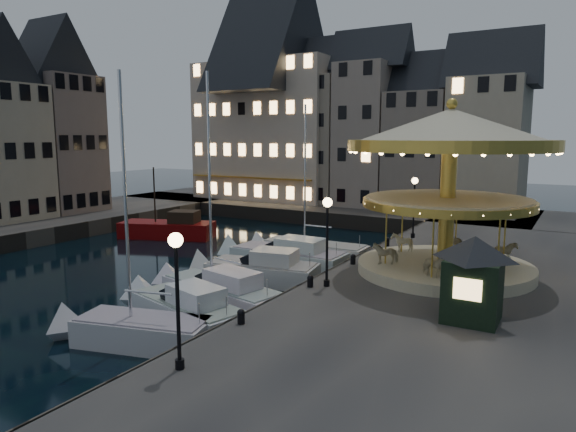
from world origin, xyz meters
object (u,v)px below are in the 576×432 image
Objects in this scene: streetlamp_b at (327,229)px; motorboat_f at (307,251)px; motorboat_c at (216,291)px; carousel at (450,160)px; streetlamp_a at (177,281)px; ticket_kiosk at (474,264)px; bollard_c at (353,259)px; bollard_d at (387,241)px; motorboat_d at (256,271)px; bollard_b at (310,281)px; streetlamp_c at (414,199)px; bollard_a at (241,316)px; red_fishing_boat at (169,229)px; motorboat_b at (181,309)px; motorboat_a at (131,331)px; motorboat_e at (283,256)px.

motorboat_f is at bearing 123.21° from streetlamp_b.
motorboat_c reaches higher than carousel.
streetlamp_a is 1.12× the size of ticket_kiosk.
bollard_c is 1.00× the size of bollard_d.
bollard_d is 9.02m from motorboat_d.
streetlamp_b is at bearing -24.95° from motorboat_d.
bollard_b and bollard_d have the same top height.
motorboat_d is (-5.83, -10.79, -3.38)m from streetlamp_c.
ticket_kiosk is at bearing -39.46° from motorboat_f.
bollard_a is (-0.60, 4.00, -2.41)m from streetlamp_a.
red_fishing_boat reaches higher than bollard_b.
motorboat_f is at bearing 119.22° from bollard_b.
motorboat_b is at bearing 131.86° from streetlamp_a.
motorboat_d is (-0.73, 9.98, 0.10)m from motorboat_a.
motorboat_a is (-4.50, -6.77, -1.07)m from bollard_b.
streetlamp_a is 0.38× the size of motorboat_f.
streetlamp_c reaches higher than motorboat_b.
streetlamp_b is at bearing -86.57° from bollard_d.
motorboat_c reaches higher than motorboat_e.
streetlamp_b is 6.88m from ticket_kiosk.
streetlamp_b reaches higher than motorboat_e.
bollard_a is 16.00m from bollard_d.
motorboat_f is (-5.44, 4.72, -1.07)m from bollard_c.
bollard_a is at bearing -19.31° from motorboat_b.
ticket_kiosk is (25.92, -11.16, 2.80)m from red_fishing_boat.
bollard_c is at bearing -93.81° from streetlamp_c.
streetlamp_b is 7.48m from motorboat_b.
ticket_kiosk is (7.33, -5.79, 1.90)m from bollard_c.
streetlamp_b is 9.69m from motorboat_e.
streetlamp_b is 0.38× the size of motorboat_f.
bollard_b is 0.05× the size of motorboat_f.
streetlamp_a is at bearing -65.37° from motorboat_d.
bollard_b is 10.50m from bollard_d.
red_fishing_boat is at bearing 163.89° from bollard_c.
bollard_a is at bearing -59.03° from motorboat_d.
red_fishing_boat reaches higher than motorboat_e.
streetlamp_a is 7.32× the size of bollard_b.
bollard_a is at bearing 98.53° from streetlamp_a.
motorboat_d is at bearing 97.71° from motorboat_c.
carousel is (23.37, -4.76, 6.38)m from red_fishing_boat.
motorboat_b is (-4.95, -4.48, -3.38)m from streetlamp_b.
carousel reaches higher than motorboat_b.
motorboat_a is 16.79m from carousel.
motorboat_d is at bearing 148.44° from bollard_b.
motorboat_c is at bearing -126.89° from bollard_c.
motorboat_d is at bearing -88.17° from motorboat_f.
red_fishing_boat is at bearing 165.50° from motorboat_e.
motorboat_a is at bearing -126.86° from carousel.
motorboat_a reaches higher than ticket_kiosk.
bollard_a is 13.81m from motorboat_e.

